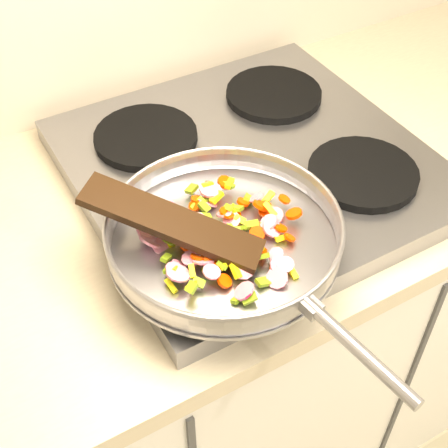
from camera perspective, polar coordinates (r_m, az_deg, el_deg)
cooktop at (r=1.13m, az=2.42°, el=5.27°), size 0.60×0.60×0.04m
grate_fl at (r=0.97m, az=-0.23°, el=-0.69°), size 0.19×0.19×0.02m
grate_fr at (r=1.10m, az=12.59°, el=4.55°), size 0.19×0.19×0.02m
grate_bl at (r=1.16m, az=-7.16°, el=7.92°), size 0.19×0.19×0.02m
grate_br at (r=1.27m, az=4.57°, el=11.76°), size 0.19×0.19×0.02m
saute_pan at (r=0.92m, az=0.09°, el=-0.78°), size 0.38×0.56×0.05m
vegetable_heap at (r=0.93m, az=-0.26°, el=-0.98°), size 0.25×0.26×0.04m
wooden_spatula at (r=0.90m, az=-4.77°, el=0.15°), size 0.23×0.24×0.08m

